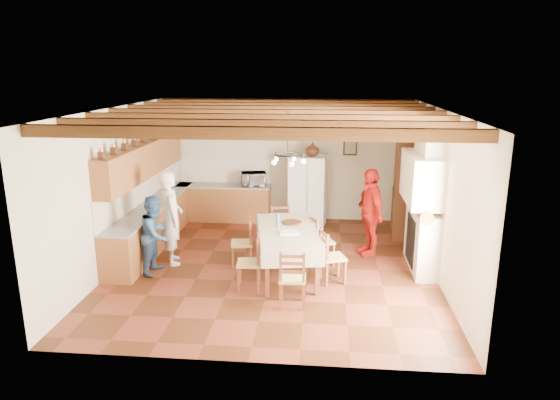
% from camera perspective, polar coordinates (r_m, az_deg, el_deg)
% --- Properties ---
extents(floor, '(6.00, 6.50, 0.02)m').
position_cam_1_polar(floor, '(9.70, -0.76, -7.65)').
color(floor, '#482210').
rests_on(floor, ground).
extents(ceiling, '(6.00, 6.50, 0.02)m').
position_cam_1_polar(ceiling, '(8.99, -0.82, 10.42)').
color(ceiling, beige).
rests_on(ceiling, ground).
extents(wall_back, '(6.00, 0.02, 3.00)m').
position_cam_1_polar(wall_back, '(12.41, 0.78, 4.62)').
color(wall_back, beige).
rests_on(wall_back, ground).
extents(wall_front, '(6.00, 0.02, 3.00)m').
position_cam_1_polar(wall_front, '(6.14, -3.96, -6.21)').
color(wall_front, beige).
rests_on(wall_front, ground).
extents(wall_left, '(0.02, 6.50, 3.00)m').
position_cam_1_polar(wall_left, '(10.00, -18.22, 1.36)').
color(wall_left, beige).
rests_on(wall_left, ground).
extents(wall_right, '(0.02, 6.50, 3.00)m').
position_cam_1_polar(wall_right, '(9.42, 17.75, 0.59)').
color(wall_right, beige).
rests_on(wall_right, ground).
extents(ceiling_beams, '(6.00, 6.30, 0.16)m').
position_cam_1_polar(ceiling_beams, '(9.00, -0.82, 9.79)').
color(ceiling_beams, '#3A1A0D').
rests_on(ceiling_beams, ground).
extents(lower_cabinets_left, '(0.60, 4.30, 0.86)m').
position_cam_1_polar(lower_cabinets_left, '(11.10, -14.20, -2.77)').
color(lower_cabinets_left, brown).
rests_on(lower_cabinets_left, ground).
extents(lower_cabinets_back, '(2.30, 0.60, 0.86)m').
position_cam_1_polar(lower_cabinets_back, '(12.56, -6.42, -0.36)').
color(lower_cabinets_back, brown).
rests_on(lower_cabinets_back, ground).
extents(countertop_left, '(0.62, 4.30, 0.04)m').
position_cam_1_polar(countertop_left, '(10.98, -14.35, -0.53)').
color(countertop_left, slate).
rests_on(countertop_left, lower_cabinets_left).
extents(countertop_back, '(2.34, 0.62, 0.04)m').
position_cam_1_polar(countertop_back, '(12.45, -6.47, 1.64)').
color(countertop_back, slate).
rests_on(countertop_back, lower_cabinets_back).
extents(backsplash_left, '(0.03, 4.30, 0.60)m').
position_cam_1_polar(backsplash_left, '(11.00, -15.85, 1.12)').
color(backsplash_left, beige).
rests_on(backsplash_left, ground).
extents(backsplash_back, '(2.30, 0.03, 0.60)m').
position_cam_1_polar(backsplash_back, '(12.65, -6.26, 3.35)').
color(backsplash_back, beige).
rests_on(backsplash_back, ground).
extents(upper_cabinets, '(0.35, 4.20, 0.70)m').
position_cam_1_polar(upper_cabinets, '(10.81, -15.30, 4.45)').
color(upper_cabinets, brown).
rests_on(upper_cabinets, ground).
extents(fireplace, '(0.56, 1.60, 2.80)m').
position_cam_1_polar(fireplace, '(9.57, 15.77, 0.35)').
color(fireplace, beige).
rests_on(fireplace, ground).
extents(wall_picture, '(0.34, 0.03, 0.42)m').
position_cam_1_polar(wall_picture, '(12.30, 8.03, 6.04)').
color(wall_picture, '#321E16').
rests_on(wall_picture, ground).
extents(refrigerator, '(0.92, 0.79, 1.70)m').
position_cam_1_polar(refrigerator, '(11.99, 3.19, 1.07)').
color(refrigerator, white).
rests_on(refrigerator, floor).
extents(hutch, '(0.63, 1.27, 2.22)m').
position_cam_1_polar(hutch, '(11.57, 14.08, 1.44)').
color(hutch, '#392310').
rests_on(hutch, floor).
extents(dining_table, '(1.36, 2.17, 0.88)m').
position_cam_1_polar(dining_table, '(9.07, 0.85, -3.82)').
color(dining_table, beige).
rests_on(dining_table, floor).
extents(chandelier, '(0.47, 0.47, 0.03)m').
position_cam_1_polar(chandelier, '(8.71, 0.89, 5.24)').
color(chandelier, black).
rests_on(chandelier, ground).
extents(chair_left_near, '(0.43, 0.45, 0.96)m').
position_cam_1_polar(chair_left_near, '(8.65, -3.60, -7.07)').
color(chair_left_near, brown).
rests_on(chair_left_near, floor).
extents(chair_left_far, '(0.46, 0.48, 0.96)m').
position_cam_1_polar(chair_left_far, '(9.59, -4.40, -4.83)').
color(chair_left_far, brown).
rests_on(chair_left_far, floor).
extents(chair_right_near, '(0.51, 0.52, 0.96)m').
position_cam_1_polar(chair_right_near, '(8.93, 6.09, -6.40)').
color(chair_right_near, brown).
rests_on(chair_right_near, floor).
extents(chair_right_far, '(0.53, 0.54, 0.96)m').
position_cam_1_polar(chair_right_far, '(9.70, 4.82, -4.61)').
color(chair_right_far, brown).
rests_on(chair_right_far, floor).
extents(chair_end_near, '(0.43, 0.41, 0.96)m').
position_cam_1_polar(chair_end_near, '(8.03, 1.44, -8.82)').
color(chair_end_near, brown).
rests_on(chair_end_near, floor).
extents(chair_end_far, '(0.53, 0.52, 0.96)m').
position_cam_1_polar(chair_end_far, '(10.29, 0.24, -3.41)').
color(chair_end_far, brown).
rests_on(chair_end_far, floor).
extents(person_man, '(0.67, 0.79, 1.84)m').
position_cam_1_polar(person_man, '(9.82, -12.33, -1.96)').
color(person_man, silver).
rests_on(person_man, floor).
extents(person_woman_blue, '(0.64, 0.78, 1.47)m').
position_cam_1_polar(person_woman_blue, '(9.50, -14.01, -3.84)').
color(person_woman_blue, '#315386').
rests_on(person_woman_blue, floor).
extents(person_woman_red, '(0.74, 1.13, 1.79)m').
position_cam_1_polar(person_woman_red, '(10.21, 10.25, -1.36)').
color(person_woman_red, red).
rests_on(person_woman_red, floor).
extents(microwave, '(0.67, 0.52, 0.33)m').
position_cam_1_polar(microwave, '(12.28, -3.01, 2.41)').
color(microwave, silver).
rests_on(microwave, countertop_back).
extents(fridge_vase, '(0.41, 0.41, 0.33)m').
position_cam_1_polar(fridge_vase, '(11.79, 3.74, 5.87)').
color(fridge_vase, '#392310').
rests_on(fridge_vase, refrigerator).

